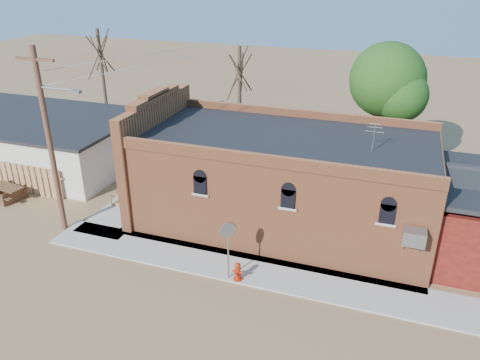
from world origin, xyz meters
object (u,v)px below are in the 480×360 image
(fire_hydrant, at_px, (238,271))
(trash_barrel, at_px, (124,190))
(brick_bar, at_px, (278,179))
(picnic_table, at_px, (7,191))
(stop_sign, at_px, (228,235))
(utility_pole, at_px, (50,139))

(fire_hydrant, bearing_deg, trash_barrel, 139.11)
(brick_bar, height_order, picnic_table, brick_bar)
(fire_hydrant, relative_size, picnic_table, 0.38)
(brick_bar, xyz_separation_m, picnic_table, (-14.92, -2.67, -1.80))
(brick_bar, relative_size, trash_barrel, 23.23)
(stop_sign, bearing_deg, utility_pole, 152.16)
(brick_bar, relative_size, stop_sign, 6.09)
(utility_pole, xyz_separation_m, picnic_table, (-5.14, 1.63, -4.23))
(trash_barrel, bearing_deg, utility_pole, -101.60)
(fire_hydrant, height_order, stop_sign, stop_sign)
(stop_sign, bearing_deg, fire_hydrant, -20.97)
(utility_pole, xyz_separation_m, trash_barrel, (0.84, 4.11, -4.34))
(fire_hydrant, bearing_deg, picnic_table, 159.50)
(brick_bar, relative_size, picnic_table, 7.47)
(fire_hydrant, height_order, picnic_table, fire_hydrant)
(fire_hydrant, xyz_separation_m, trash_barrel, (-8.76, 5.32, -0.06))
(utility_pole, xyz_separation_m, fire_hydrant, (9.60, -1.20, -4.28))
(brick_bar, distance_m, fire_hydrant, 5.80)
(brick_bar, distance_m, utility_pole, 10.96)
(stop_sign, height_order, picnic_table, stop_sign)
(trash_barrel, bearing_deg, picnic_table, -157.42)
(utility_pole, bearing_deg, stop_sign, -7.44)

